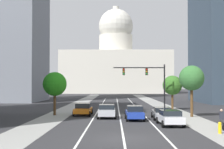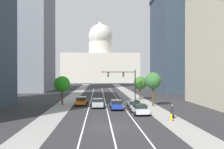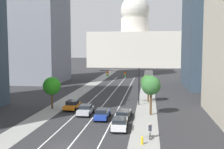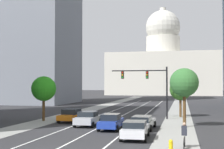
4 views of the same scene
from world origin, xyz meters
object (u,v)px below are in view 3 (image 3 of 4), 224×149
Objects in this scene: car_orange at (72,105)px; street_tree_mid_right at (148,83)px; car_white at (120,123)px; cyclist at (150,131)px; car_silver at (85,110)px; street_tree_near_right at (151,86)px; capitol_building at (135,43)px; traffic_signal_mast at (127,79)px; fire_hydrant at (142,140)px; car_gray at (124,113)px; street_tree_near_left at (52,86)px; car_blue at (102,114)px.

street_tree_mid_right reaches higher than car_orange.
cyclist reaches higher than car_white.
car_silver is (-5.97, 7.00, 0.03)m from car_white.
car_orange is 2.62× the size of cyclist.
cyclist reaches higher than car_orange.
street_tree_near_right is at bearing -87.57° from street_tree_mid_right.
street_tree_mid_right is at bearing -12.33° from car_white.
capitol_building is 6.53× the size of traffic_signal_mast.
traffic_signal_mast is at bearing 99.27° from fire_hydrant.
capitol_building reaches higher than car_orange.
street_tree_mid_right reaches higher than fire_hydrant.
capitol_building is 10.99× the size of car_silver.
cyclist is (3.80, -8.53, 0.12)m from car_gray.
cyclist is (8.27, -120.65, -11.49)m from capitol_building.
car_silver is at bearing -137.21° from car_orange.
street_tree_near_left is (-3.53, 0.17, 3.05)m from car_orange.
traffic_signal_mast is at bearing -13.88° from car_blue.
street_tree_near_right is at bearing 2.64° from cyclist.
car_blue is at bearing -31.54° from street_tree_near_left.
street_tree_mid_right is at bearing -85.43° from capitol_building.
car_orange is 15.25m from street_tree_mid_right.
fire_hydrant is (8.93, -12.22, -0.32)m from car_silver.
car_silver is 3.75m from car_blue.
car_orange is 0.89× the size of street_tree_mid_right.
street_tree_mid_right is at bearing -12.39° from car_gray.
car_white is 16.03m from traffic_signal_mast.
car_blue is 1.00× the size of car_orange.
street_tree_near_right is (12.83, -2.15, 3.73)m from car_orange.
capitol_building is at bearing 94.57° from street_tree_mid_right.
fire_hydrant is 24.27m from street_tree_mid_right.
car_silver is 6.14m from car_gray.
car_silver is at bearing 126.17° from fire_hydrant.
car_white is 5.52m from car_gray.
car_white reaches higher than fire_hydrant.
capitol_building is 9.62× the size of car_gray.
fire_hydrant is 0.15× the size of street_tree_near_right.
car_blue is 10.29m from cyclist.
car_white reaches higher than car_gray.
fire_hydrant is 14.09m from street_tree_near_right.
traffic_signal_mast is at bearing -139.36° from street_tree_mid_right.
car_blue is (-2.99, 4.73, 0.03)m from car_white.
capitol_building is 111.25m from car_silver.
street_tree_mid_right is 17.93m from street_tree_near_left.
car_silver is 10.59m from street_tree_near_right.
street_tree_near_right is (4.30, -7.28, -0.22)m from traffic_signal_mast.
capitol_building is 121.47m from cyclist.
street_tree_near_right reaches higher than fire_hydrant.
car_blue is at bearing -131.99° from car_orange.
traffic_signal_mast reaches higher than car_blue.
car_silver is 15.14m from fire_hydrant.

